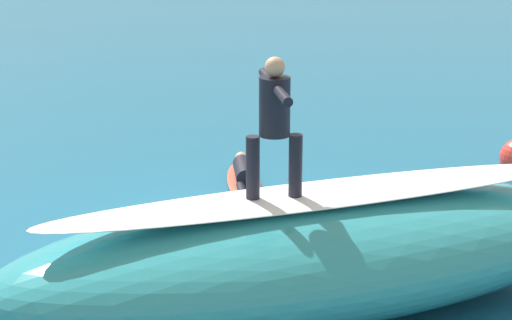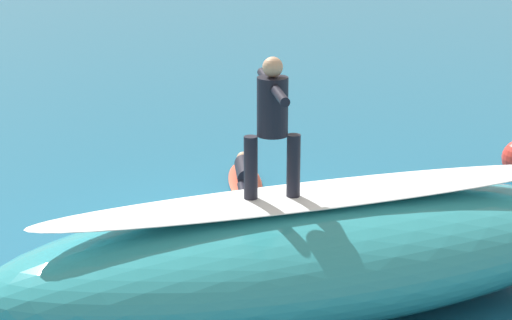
% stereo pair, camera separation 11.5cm
% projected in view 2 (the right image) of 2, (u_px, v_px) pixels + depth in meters
% --- Properties ---
extents(ground_plane, '(120.00, 120.00, 0.00)m').
position_uv_depth(ground_plane, '(243.00, 231.00, 13.18)').
color(ground_plane, '#196084').
extents(wave_crest, '(7.73, 3.22, 1.34)m').
position_uv_depth(wave_crest, '(314.00, 254.00, 10.66)').
color(wave_crest, teal).
rests_on(wave_crest, ground_plane).
extents(wave_foam_lip, '(6.46, 1.43, 0.08)m').
position_uv_depth(wave_foam_lip, '(316.00, 195.00, 10.45)').
color(wave_foam_lip, white).
rests_on(wave_foam_lip, wave_crest).
extents(surfboard_riding, '(1.88, 0.92, 0.08)m').
position_uv_depth(surfboard_riding, '(272.00, 201.00, 10.29)').
color(surfboard_riding, '#E0563D').
rests_on(surfboard_riding, wave_crest).
extents(surfer_riding, '(0.61, 1.46, 1.57)m').
position_uv_depth(surfer_riding, '(272.00, 117.00, 10.01)').
color(surfer_riding, black).
rests_on(surfer_riding, surfboard_riding).
extents(surfboard_paddling, '(1.21, 2.20, 0.07)m').
position_uv_depth(surfboard_paddling, '(245.00, 182.00, 15.13)').
color(surfboard_paddling, '#E0563D').
rests_on(surfboard_paddling, ground_plane).
extents(surfer_paddling, '(0.80, 1.71, 0.32)m').
position_uv_depth(surfer_paddling, '(246.00, 174.00, 14.96)').
color(surfer_paddling, black).
rests_on(surfer_paddling, surfboard_paddling).
extents(foam_patch_mid, '(0.74, 0.69, 0.15)m').
position_uv_depth(foam_patch_mid, '(338.00, 299.00, 10.91)').
color(foam_patch_mid, white).
rests_on(foam_patch_mid, ground_plane).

